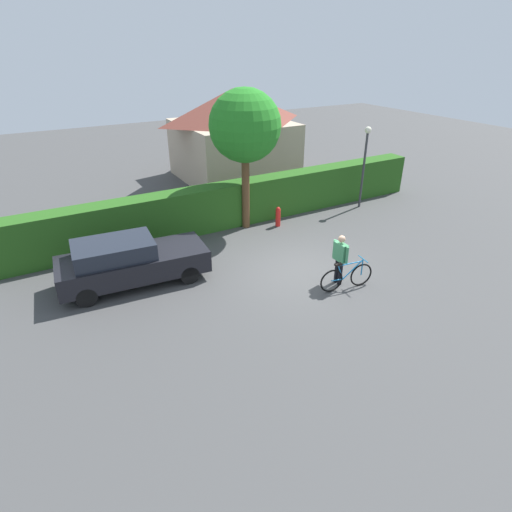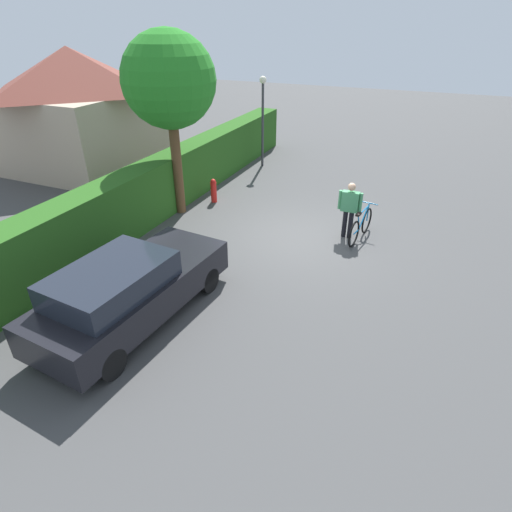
{
  "view_description": "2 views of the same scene",
  "coord_description": "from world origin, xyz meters",
  "px_view_note": "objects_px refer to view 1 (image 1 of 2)",
  "views": [
    {
      "loc": [
        -7.21,
        -9.75,
        6.74
      ],
      "look_at": [
        -1.61,
        0.09,
        0.9
      ],
      "focal_mm": 29.53,
      "sensor_mm": 36.0,
      "label": 1
    },
    {
      "loc": [
        -10.31,
        -3.13,
        5.49
      ],
      "look_at": [
        -3.17,
        -0.03,
        1.03
      ],
      "focal_mm": 29.36,
      "sensor_mm": 36.0,
      "label": 2
    }
  ],
  "objects_px": {
    "street_lamp": "(365,155)",
    "fire_hydrant": "(278,216)",
    "bicycle": "(347,277)",
    "parked_car_near": "(129,261)",
    "tree_kerbside": "(245,127)",
    "person_rider": "(340,256)"
  },
  "relations": [
    {
      "from": "parked_car_near",
      "to": "street_lamp",
      "type": "relative_size",
      "value": 1.29
    },
    {
      "from": "person_rider",
      "to": "tree_kerbside",
      "type": "xyz_separation_m",
      "value": [
        -0.34,
        5.32,
        2.99
      ]
    },
    {
      "from": "street_lamp",
      "to": "bicycle",
      "type": "bearing_deg",
      "value": -135.18
    },
    {
      "from": "street_lamp",
      "to": "fire_hydrant",
      "type": "distance_m",
      "value": 4.79
    },
    {
      "from": "street_lamp",
      "to": "tree_kerbside",
      "type": "height_order",
      "value": "tree_kerbside"
    },
    {
      "from": "fire_hydrant",
      "to": "person_rider",
      "type": "bearing_deg",
      "value": -99.66
    },
    {
      "from": "parked_car_near",
      "to": "fire_hydrant",
      "type": "bearing_deg",
      "value": 13.84
    },
    {
      "from": "fire_hydrant",
      "to": "parked_car_near",
      "type": "bearing_deg",
      "value": -166.16
    },
    {
      "from": "parked_car_near",
      "to": "bicycle",
      "type": "relative_size",
      "value": 2.58
    },
    {
      "from": "street_lamp",
      "to": "parked_car_near",
      "type": "bearing_deg",
      "value": -171.45
    },
    {
      "from": "street_lamp",
      "to": "fire_hydrant",
      "type": "bearing_deg",
      "value": -179.35
    },
    {
      "from": "parked_car_near",
      "to": "bicycle",
      "type": "bearing_deg",
      "value": -32.6
    },
    {
      "from": "person_rider",
      "to": "tree_kerbside",
      "type": "relative_size",
      "value": 0.31
    },
    {
      "from": "parked_car_near",
      "to": "street_lamp",
      "type": "distance_m",
      "value": 10.95
    },
    {
      "from": "person_rider",
      "to": "street_lamp",
      "type": "xyz_separation_m",
      "value": [
        5.19,
        4.78,
        1.4
      ]
    },
    {
      "from": "fire_hydrant",
      "to": "bicycle",
      "type": "bearing_deg",
      "value": -98.92
    },
    {
      "from": "parked_car_near",
      "to": "fire_hydrant",
      "type": "relative_size",
      "value": 5.6
    },
    {
      "from": "parked_car_near",
      "to": "street_lamp",
      "type": "xyz_separation_m",
      "value": [
        10.72,
        1.61,
        1.57
      ]
    },
    {
      "from": "street_lamp",
      "to": "tree_kerbside",
      "type": "distance_m",
      "value": 5.78
    },
    {
      "from": "person_rider",
      "to": "street_lamp",
      "type": "bearing_deg",
      "value": 42.67
    },
    {
      "from": "bicycle",
      "to": "fire_hydrant",
      "type": "bearing_deg",
      "value": 81.08
    },
    {
      "from": "parked_car_near",
      "to": "tree_kerbside",
      "type": "height_order",
      "value": "tree_kerbside"
    }
  ]
}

